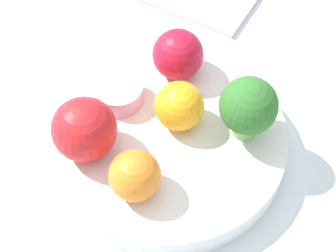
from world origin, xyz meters
The scene contains 9 objects.
ground_plane centered at (0.00, 0.00, 0.00)m, with size 6.00×6.00×0.00m, color gray.
table_surface centered at (0.00, 0.00, 0.01)m, with size 1.20×1.20×0.02m.
bowl centered at (0.00, 0.00, 0.03)m, with size 0.21×0.21×0.03m.
broccoli centered at (0.06, 0.02, 0.08)m, with size 0.05×0.05×0.06m.
apple_red centered at (-0.06, -0.04, 0.08)m, with size 0.06×0.06×0.06m.
apple_green centered at (-0.01, 0.07, 0.07)m, with size 0.05×0.05×0.05m.
orange_front centered at (-0.01, -0.06, 0.07)m, with size 0.04×0.04×0.04m.
orange_back centered at (0.01, 0.01, 0.07)m, with size 0.04×0.04×0.04m.
small_cup centered at (-0.05, 0.02, 0.06)m, with size 0.05×0.05×0.02m.
Camera 1 is at (0.08, -0.28, 0.46)m, focal length 60.00 mm.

